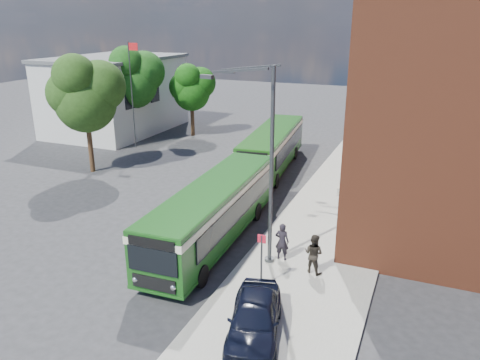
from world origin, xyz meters
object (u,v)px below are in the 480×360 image
at_px(bus_front, 214,208).
at_px(parked_car, 254,318).
at_px(bus_rear, 272,145).
at_px(street_lamp, 264,164).

distance_m(bus_front, parked_car, 8.05).
distance_m(bus_front, bus_rear, 12.68).
bearing_deg(bus_front, street_lamp, -21.28).
xyz_separation_m(bus_rear, parked_car, (5.90, -19.12, -0.94)).
height_order(bus_rear, parked_car, bus_rear).
distance_m(bus_rear, parked_car, 20.03).
bearing_deg(street_lamp, parked_car, -72.68).
relative_size(bus_rear, parked_car, 2.76).
distance_m(street_lamp, parked_car, 6.81).
bearing_deg(street_lamp, bus_rear, 107.09).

